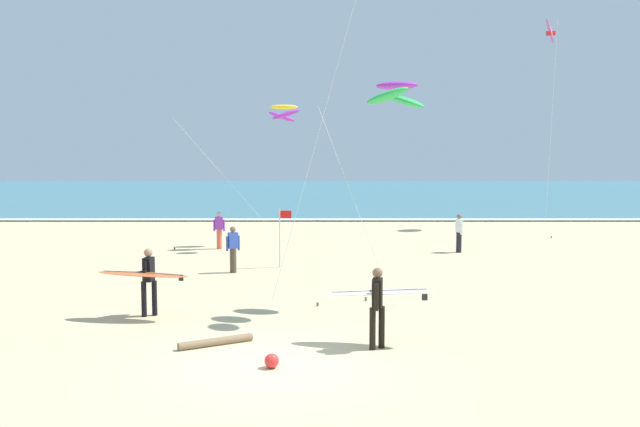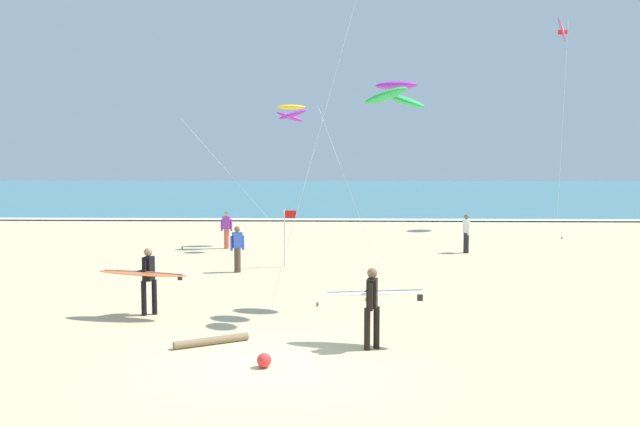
# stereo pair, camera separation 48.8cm
# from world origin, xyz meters

# --- Properties ---
(ground_plane) EXTENTS (160.00, 160.00, 0.00)m
(ground_plane) POSITION_xyz_m (0.00, 0.00, 0.00)
(ground_plane) COLOR #CCB789
(ocean_water) EXTENTS (160.00, 60.00, 0.08)m
(ocean_water) POSITION_xyz_m (0.00, 58.09, 0.04)
(ocean_water) COLOR teal
(ocean_water) RESTS_ON ground
(shoreline_foam) EXTENTS (160.00, 1.12, 0.01)m
(shoreline_foam) POSITION_xyz_m (0.00, 28.39, 0.09)
(shoreline_foam) COLOR white
(shoreline_foam) RESTS_ON ocean_water
(surfer_lead) EXTENTS (2.35, 1.06, 1.71)m
(surfer_lead) POSITION_xyz_m (2.10, 1.23, 1.05)
(surfer_lead) COLOR black
(surfer_lead) RESTS_ON ground
(surfer_trailing) EXTENTS (2.34, 1.05, 1.71)m
(surfer_trailing) POSITION_xyz_m (-3.41, 3.77, 1.05)
(surfer_trailing) COLOR black
(surfer_trailing) RESTS_ON ground
(kite_delta_rose_far) EXTENTS (1.66, 5.31, 11.29)m
(kite_delta_rose_far) POSITION_xyz_m (13.23, 24.35, 10.57)
(kite_delta_rose_far) COLOR pink
(kite_delta_rose_far) RESTS_ON ground
(kite_arc_golden_low) EXTENTS (5.43, 2.60, 6.14)m
(kite_arc_golden_low) POSITION_xyz_m (-0.66, 16.50, 5.78)
(kite_arc_golden_low) COLOR purple
(kite_arc_golden_low) RESTS_ON ground
(kite_arc_violet_distant) EXTENTS (2.92, 2.57, 5.84)m
(kite_arc_violet_distant) POSITION_xyz_m (2.79, 4.30, 5.52)
(kite_arc_violet_distant) COLOR green
(kite_arc_violet_distant) RESTS_ON ground
(bystander_white_top) EXTENTS (0.25, 0.49, 1.59)m
(bystander_white_top) POSITION_xyz_m (6.60, 15.03, 0.81)
(bystander_white_top) COLOR black
(bystander_white_top) RESTS_ON ground
(bystander_purple_top) EXTENTS (0.50, 0.22, 1.59)m
(bystander_purple_top) POSITION_xyz_m (-3.42, 16.10, 0.81)
(bystander_purple_top) COLOR #D8593F
(bystander_purple_top) RESTS_ON ground
(bystander_blue_top) EXTENTS (0.45, 0.31, 1.59)m
(bystander_blue_top) POSITION_xyz_m (-2.08, 10.23, 0.81)
(bystander_blue_top) COLOR #4C3D2D
(bystander_blue_top) RESTS_ON ground
(lifeguard_flag) EXTENTS (0.45, 0.05, 2.10)m
(lifeguard_flag) POSITION_xyz_m (-0.49, 11.32, 1.27)
(lifeguard_flag) COLOR silver
(lifeguard_flag) RESTS_ON ground
(beach_ball) EXTENTS (0.28, 0.28, 0.28)m
(beach_ball) POSITION_xyz_m (-0.03, -0.23, 0.14)
(beach_ball) COLOR red
(beach_ball) RESTS_ON ground
(driftwood_log) EXTENTS (1.51, 0.94, 0.17)m
(driftwood_log) POSITION_xyz_m (-1.32, 1.30, 0.08)
(driftwood_log) COLOR #846B4C
(driftwood_log) RESTS_ON ground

